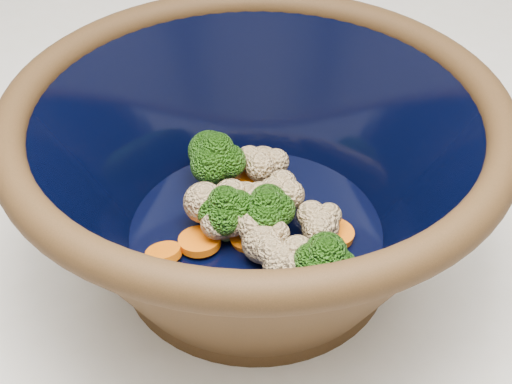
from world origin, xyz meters
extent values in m
cylinder|color=black|center=(-0.07, 0.05, 0.91)|extent=(0.20, 0.20, 0.01)
torus|color=black|center=(-0.07, 0.05, 1.04)|extent=(0.34, 0.34, 0.02)
cylinder|color=black|center=(-0.07, 0.05, 0.93)|extent=(0.19, 0.19, 0.00)
cylinder|color=#608442|center=(-0.09, 0.04, 0.94)|extent=(0.01, 0.01, 0.02)
ellipsoid|color=#2C6914|center=(-0.09, 0.04, 0.96)|extent=(0.04, 0.04, 0.03)
cylinder|color=#608442|center=(-0.10, 0.09, 0.94)|extent=(0.01, 0.01, 0.02)
ellipsoid|color=#2C6914|center=(-0.10, 0.09, 0.97)|extent=(0.04, 0.04, 0.04)
cylinder|color=#608442|center=(-0.06, 0.04, 0.94)|extent=(0.01, 0.01, 0.02)
ellipsoid|color=#2C6914|center=(-0.06, 0.04, 0.96)|extent=(0.04, 0.04, 0.03)
cylinder|color=#608442|center=(-0.02, -0.01, 0.94)|extent=(0.01, 0.01, 0.02)
ellipsoid|color=#2C6914|center=(-0.02, -0.01, 0.97)|extent=(0.04, 0.04, 0.03)
sphere|color=beige|center=(-0.02, 0.03, 0.95)|extent=(0.03, 0.03, 0.03)
sphere|color=beige|center=(-0.07, 0.05, 0.95)|extent=(0.03, 0.03, 0.03)
sphere|color=beige|center=(-0.07, 0.10, 0.95)|extent=(0.03, 0.03, 0.03)
sphere|color=beige|center=(-0.09, 0.06, 0.95)|extent=(0.03, 0.03, 0.03)
sphere|color=beige|center=(-0.10, 0.04, 0.95)|extent=(0.03, 0.03, 0.03)
sphere|color=beige|center=(-0.06, 0.06, 0.95)|extent=(0.03, 0.03, 0.03)
sphere|color=beige|center=(-0.07, 0.02, 0.95)|extent=(0.03, 0.03, 0.03)
sphere|color=beige|center=(-0.06, 0.06, 0.95)|extent=(0.03, 0.03, 0.03)
sphere|color=beige|center=(-0.08, 0.06, 0.95)|extent=(0.03, 0.03, 0.03)
sphere|color=beige|center=(-0.05, 0.00, 0.95)|extent=(0.03, 0.03, 0.03)
sphere|color=beige|center=(-0.10, 0.05, 0.95)|extent=(0.03, 0.03, 0.03)
cylinder|color=orange|center=(-0.08, 0.10, 0.94)|extent=(0.02, 0.02, 0.01)
cylinder|color=orange|center=(-0.01, 0.04, 0.94)|extent=(0.03, 0.03, 0.01)
cylinder|color=orange|center=(-0.11, 0.03, 0.94)|extent=(0.03, 0.03, 0.01)
cylinder|color=orange|center=(-0.08, 0.03, 0.94)|extent=(0.03, 0.03, 0.01)
cylinder|color=orange|center=(-0.10, 0.05, 0.94)|extent=(0.03, 0.03, 0.01)
cylinder|color=orange|center=(-0.14, 0.01, 0.94)|extent=(0.03, 0.03, 0.01)
camera|label=1|loc=(-0.06, -0.34, 1.30)|focal=50.00mm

